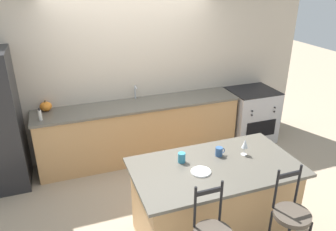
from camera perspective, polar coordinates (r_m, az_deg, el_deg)
name	(u,v)px	position (r m, az deg, el deg)	size (l,w,h in m)	color
ground_plane	(147,167)	(5.20, -3.65, -8.90)	(18.00, 18.00, 0.00)	tan
wall_back	(133,72)	(5.23, -6.15, 7.53)	(6.00, 0.07, 2.70)	beige
back_counter	(140,130)	(5.28, -4.91, -2.57)	(3.18, 0.65, 0.94)	tan
sink_faucet	(135,91)	(5.21, -5.70, 4.29)	(0.02, 0.13, 0.22)	#ADAFB5
kitchen_island	(213,200)	(3.81, 7.93, -14.44)	(1.79, 0.99, 0.92)	tan
oven_range	(250,115)	(6.01, 14.12, 0.12)	(0.79, 0.72, 0.93)	#B7B7BC
bar_stool_far	(289,225)	(3.43, 20.38, -17.49)	(0.34, 0.34, 1.20)	black
dinner_plate	(201,171)	(3.42, 5.76, -9.67)	(0.21, 0.21, 0.02)	white
wine_glass	(245,144)	(3.74, 13.24, -4.85)	(0.07, 0.07, 0.19)	white
coffee_mug	(219,152)	(3.71, 8.90, -6.22)	(0.11, 0.08, 0.10)	#335689
tumbler_cup	(182,158)	(3.55, 2.39, -7.33)	(0.08, 0.08, 0.11)	teal
pumpkin_decoration	(46,106)	(5.09, -20.51, 1.49)	(0.17, 0.17, 0.16)	orange
soap_bottle	(40,115)	(4.80, -21.40, 0.06)	(0.05, 0.05, 0.18)	silver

